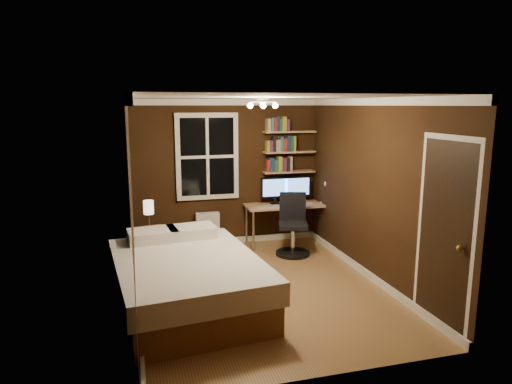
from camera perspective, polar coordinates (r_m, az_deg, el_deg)
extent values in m
plane|color=brown|center=(6.23, 0.54, -11.89)|extent=(4.20, 4.20, 0.00)
cube|color=black|center=(7.88, -3.59, 2.37)|extent=(3.20, 0.04, 2.50)
cube|color=black|center=(5.65, -15.25, -1.37)|extent=(0.04, 4.20, 2.50)
cube|color=black|center=(6.48, 14.31, 0.20)|extent=(0.04, 4.20, 2.50)
cube|color=white|center=(5.75, 0.58, 11.76)|extent=(3.20, 4.20, 0.02)
cube|color=white|center=(7.74, -6.11, 4.42)|extent=(1.06, 0.06, 1.46)
sphere|color=#B6973D|center=(5.02, 24.10, -6.42)|extent=(0.06, 0.06, 0.06)
cube|color=tan|center=(8.05, 4.14, 2.54)|extent=(0.92, 0.22, 0.03)
cube|color=tan|center=(8.00, 4.18, 5.02)|extent=(0.92, 0.22, 0.03)
cube|color=tan|center=(7.98, 4.21, 7.52)|extent=(0.92, 0.22, 0.03)
cube|color=brown|center=(5.69, -8.50, -12.39)|extent=(1.77, 2.36, 0.35)
cube|color=white|center=(5.58, -8.59, -9.48)|extent=(1.87, 2.43, 0.26)
cube|color=white|center=(6.27, -12.79, -5.32)|extent=(0.68, 0.51, 0.15)
cube|color=white|center=(6.36, -8.07, -4.91)|extent=(0.68, 0.51, 0.15)
cube|color=brown|center=(7.08, -13.07, -6.83)|extent=(0.55, 0.55, 0.58)
cube|color=silver|center=(7.90, -6.05, -4.71)|extent=(0.40, 0.14, 0.60)
cube|color=tan|center=(7.96, 4.02, -1.64)|extent=(1.50, 0.56, 0.04)
cylinder|color=beige|center=(7.62, -0.33, -4.92)|extent=(0.04, 0.04, 0.67)
cylinder|color=beige|center=(8.07, 9.18, -4.17)|extent=(0.04, 0.04, 0.67)
cylinder|color=beige|center=(8.07, -1.21, -4.03)|extent=(0.04, 0.04, 0.67)
cylinder|color=beige|center=(8.50, 7.84, -3.37)|extent=(0.04, 0.04, 0.67)
cylinder|color=black|center=(7.53, 4.60, -7.64)|extent=(0.55, 0.55, 0.05)
cylinder|color=silver|center=(7.46, 4.63, -5.96)|extent=(0.06, 0.06, 0.41)
cube|color=black|center=(7.40, 4.66, -4.17)|extent=(0.56, 0.56, 0.07)
cube|color=black|center=(7.53, 4.60, -1.78)|extent=(0.43, 0.17, 0.47)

